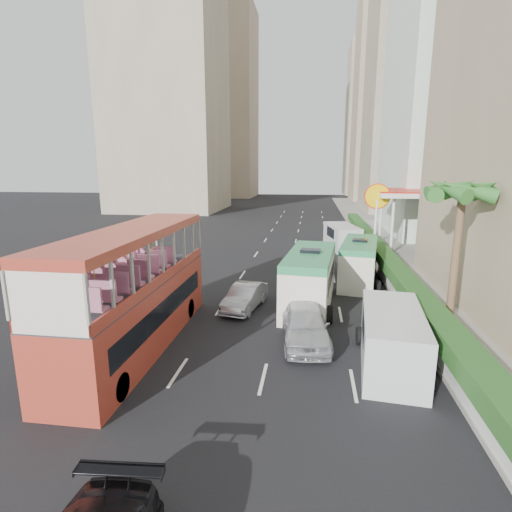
% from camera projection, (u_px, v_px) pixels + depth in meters
% --- Properties ---
extents(ground_plane, '(200.00, 200.00, 0.00)m').
position_uv_depth(ground_plane, '(279.00, 354.00, 16.31)').
color(ground_plane, black).
rests_on(ground_plane, ground).
extents(double_decker_bus, '(2.50, 11.00, 5.06)m').
position_uv_depth(double_decker_bus, '(136.00, 289.00, 16.58)').
color(double_decker_bus, '#AA3625').
rests_on(double_decker_bus, ground).
extents(car_silver_lane_a, '(2.13, 4.22, 1.33)m').
position_uv_depth(car_silver_lane_a, '(245.00, 308.00, 21.62)').
color(car_silver_lane_a, silver).
rests_on(car_silver_lane_a, ground).
extents(car_silver_lane_b, '(2.45, 5.03, 1.65)m').
position_uv_depth(car_silver_lane_b, '(305.00, 341.00, 17.52)').
color(car_silver_lane_b, silver).
rests_on(car_silver_lane_b, ground).
extents(van_asset, '(2.94, 5.39, 1.43)m').
position_uv_depth(van_asset, '(310.00, 267.00, 30.56)').
color(van_asset, silver).
rests_on(van_asset, ground).
extents(minibus_near, '(2.98, 7.04, 3.03)m').
position_uv_depth(minibus_near, '(310.00, 280.00, 21.68)').
color(minibus_near, silver).
rests_on(minibus_near, ground).
extents(minibus_far, '(3.12, 6.52, 2.77)m').
position_uv_depth(minibus_far, '(359.00, 262.00, 26.20)').
color(minibus_far, silver).
rests_on(minibus_far, ground).
extents(panel_van_near, '(2.71, 5.58, 2.16)m').
position_uv_depth(panel_van_near, '(392.00, 339.00, 15.23)').
color(panel_van_near, silver).
rests_on(panel_van_near, ground).
extents(panel_van_far, '(3.31, 5.87, 2.21)m').
position_uv_depth(panel_van_far, '(342.00, 237.00, 37.37)').
color(panel_van_far, silver).
rests_on(panel_van_far, ground).
extents(sidewalk, '(6.00, 120.00, 0.18)m').
position_uv_depth(sidewalk, '(391.00, 244.00, 39.24)').
color(sidewalk, '#99968C').
rests_on(sidewalk, ground).
extents(kerb_wall, '(0.30, 44.00, 1.00)m').
position_uv_depth(kerb_wall, '(380.00, 264.00, 28.86)').
color(kerb_wall, silver).
rests_on(kerb_wall, sidewalk).
extents(hedge, '(1.10, 44.00, 0.70)m').
position_uv_depth(hedge, '(381.00, 252.00, 28.67)').
color(hedge, '#2D6626').
rests_on(hedge, kerb_wall).
extents(palm_tree, '(0.36, 0.36, 6.40)m').
position_uv_depth(palm_tree, '(455.00, 258.00, 18.39)').
color(palm_tree, brown).
rests_on(palm_tree, sidewalk).
extents(shell_station, '(6.50, 8.00, 5.50)m').
position_uv_depth(shell_station, '(409.00, 220.00, 36.59)').
color(shell_station, silver).
rests_on(shell_station, ground).
extents(tower_mid, '(16.00, 16.00, 50.00)m').
position_uv_depth(tower_mid, '(422.00, 57.00, 64.52)').
color(tower_mid, tan).
rests_on(tower_mid, ground).
extents(tower_far_a, '(14.00, 14.00, 44.00)m').
position_uv_depth(tower_far_a, '(387.00, 101.00, 88.51)').
color(tower_far_a, tan).
rests_on(tower_far_a, ground).
extents(tower_far_b, '(14.00, 14.00, 40.00)m').
position_uv_depth(tower_far_b, '(372.00, 121.00, 110.21)').
color(tower_far_b, tan).
rests_on(tower_far_b, ground).
extents(tower_left_a, '(18.00, 18.00, 52.00)m').
position_uv_depth(tower_left_a, '(166.00, 55.00, 67.11)').
color(tower_left_a, tan).
rests_on(tower_left_a, ground).
extents(tower_left_b, '(16.00, 16.00, 46.00)m').
position_uv_depth(tower_left_b, '(223.00, 105.00, 101.32)').
color(tower_left_b, tan).
rests_on(tower_left_b, ground).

